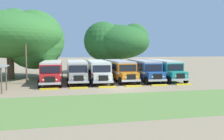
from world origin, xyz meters
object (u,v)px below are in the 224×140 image
parked_bus_slot_5 (162,68)px  utility_pole (26,53)px  parked_bus_slot_0 (52,70)px  parked_bus_slot_3 (119,69)px  parked_bus_slot_2 (98,70)px  parked_bus_slot_1 (77,70)px  parked_bus_slot_4 (143,69)px  broad_shade_tree (117,42)px  secondary_tree (11,35)px

parked_bus_slot_5 → utility_pole: size_ratio=1.48×
parked_bus_slot_0 → parked_bus_slot_3: same height
parked_bus_slot_0 → utility_pole: 4.02m
parked_bus_slot_2 → utility_pole: bearing=-82.1°
parked_bus_slot_1 → parked_bus_slot_4: 9.67m
parked_bus_slot_1 → parked_bus_slot_4: size_ratio=1.00×
parked_bus_slot_4 → broad_shade_tree: broad_shade_tree is taller
parked_bus_slot_0 → broad_shade_tree: bearing=136.1°
parked_bus_slot_0 → parked_bus_slot_1: bearing=98.4°
parked_bus_slot_0 → parked_bus_slot_5: same height
parked_bus_slot_3 → parked_bus_slot_5: bearing=85.9°
parked_bus_slot_5 → parked_bus_slot_1: bearing=-91.2°
parked_bus_slot_1 → parked_bus_slot_3: same height
parked_bus_slot_2 → parked_bus_slot_1: bearing=-97.8°
parked_bus_slot_4 → parked_bus_slot_0: bearing=-87.6°
parked_bus_slot_1 → broad_shade_tree: (8.62, 11.93, 4.40)m
secondary_tree → parked_bus_slot_0: bearing=-42.6°
utility_pole → broad_shade_tree: bearing=41.6°
parked_bus_slot_2 → parked_bus_slot_3: size_ratio=1.00×
parked_bus_slot_3 → utility_pole: utility_pole is taller
parked_bus_slot_0 → parked_bus_slot_4: size_ratio=1.00×
broad_shade_tree → parked_bus_slot_2: bearing=-114.7°
parked_bus_slot_5 → utility_pole: 19.22m
parked_bus_slot_0 → parked_bus_slot_2: 6.21m
parked_bus_slot_1 → parked_bus_slot_3: size_ratio=1.00×
parked_bus_slot_2 → secondary_tree: bearing=-112.6°
parked_bus_slot_5 → broad_shade_tree: 13.70m
parked_bus_slot_2 → utility_pole: 9.68m
parked_bus_slot_5 → secondary_tree: size_ratio=0.65×
utility_pole → parked_bus_slot_1: bearing=12.7°
parked_bus_slot_5 → utility_pole: bearing=-86.2°
parked_bus_slot_2 → parked_bus_slot_4: size_ratio=1.00×
parked_bus_slot_0 → parked_bus_slot_1: (3.32, 0.49, 0.00)m
parked_bus_slot_2 → parked_bus_slot_5: bearing=92.6°
parked_bus_slot_3 → parked_bus_slot_4: bearing=83.3°
parked_bus_slot_1 → parked_bus_slot_5: (12.60, -0.42, 0.00)m
parked_bus_slot_1 → broad_shade_tree: 15.36m
parked_bus_slot_4 → secondary_tree: size_ratio=0.65×
parked_bus_slot_3 → parked_bus_slot_0: bearing=-88.1°
parked_bus_slot_1 → parked_bus_slot_2: 2.93m
parked_bus_slot_1 → utility_pole: 7.02m
parked_bus_slot_1 → parked_bus_slot_5: same height
parked_bus_slot_2 → parked_bus_slot_3: 3.25m
parked_bus_slot_3 → secondary_tree: size_ratio=0.65×
parked_bus_slot_3 → secondary_tree: (-15.60, 5.23, 4.96)m
parked_bus_slot_0 → parked_bus_slot_2: size_ratio=1.00×
parked_bus_slot_2 → parked_bus_slot_3: (3.22, 0.46, 0.00)m
parked_bus_slot_0 → parked_bus_slot_3: bearing=92.7°
parked_bus_slot_0 → broad_shade_tree: broad_shade_tree is taller
secondary_tree → utility_pole: bearing=-65.4°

